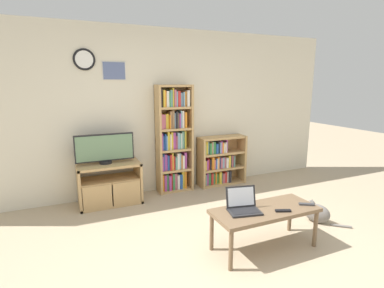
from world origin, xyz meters
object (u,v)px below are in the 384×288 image
remote_near_laptop (306,204)px  television (105,148)px  tv_stand (110,183)px  laptop (243,205)px  cat (316,213)px  bookshelf_tall (173,140)px  remote_far_from_laptop (283,211)px  coffee_table (265,213)px  bookshelf_short (218,161)px

remote_near_laptop → television: bearing=-107.1°
tv_stand → laptop: size_ratio=2.40×
cat → laptop: bearing=160.0°
television → laptop: size_ratio=2.24×
bookshelf_tall → tv_stand: bearing=-172.3°
laptop → remote_far_from_laptop: size_ratio=2.24×
bookshelf_tall → remote_near_laptop: size_ratio=10.86×
tv_stand → laptop: (1.08, -1.87, 0.21)m
television → remote_far_from_laptop: bearing=-54.6°
tv_stand → laptop: 2.17m
bookshelf_tall → television: bearing=-174.3°
coffee_table → laptop: laptop is taller
tv_stand → bookshelf_tall: 1.20m
television → coffee_table: (1.36, -1.96, -0.43)m
tv_stand → bookshelf_tall: bookshelf_tall is taller
television → coffee_table: size_ratio=0.72×
tv_stand → laptop: bearing=-60.0°
tv_stand → remote_far_from_laptop: size_ratio=5.39×
tv_stand → coffee_table: tv_stand is taller
television → laptop: 2.23m
bookshelf_short → remote_far_from_laptop: bookshelf_short is taller
bookshelf_tall → coffee_table: bookshelf_tall is taller
tv_stand → coffee_table: size_ratio=0.77×
television → remote_far_from_laptop: 2.59m
television → bookshelf_tall: size_ratio=0.48×
tv_stand → remote_near_laptop: (1.79, -2.03, 0.16)m
television → bookshelf_short: bearing=2.8°
remote_far_from_laptop → cat: 1.01m
remote_near_laptop → bookshelf_tall: bearing=-129.9°
bookshelf_tall → coffee_table: size_ratio=1.51×
bookshelf_tall → cat: size_ratio=3.54×
coffee_table → tv_stand: bearing=124.5°
bookshelf_tall → cat: bearing=-55.4°
tv_stand → coffee_table: bearing=-55.5°
coffee_table → remote_near_laptop: bearing=-12.3°
bookshelf_short → laptop: bookshelf_short is taller
bookshelf_short → cat: (0.44, -1.82, -0.28)m
remote_near_laptop → remote_far_from_laptop: 0.35m
bookshelf_tall → remote_far_from_laptop: size_ratio=10.51×
bookshelf_short → laptop: bearing=-112.0°
bookshelf_short → remote_near_laptop: bearing=-92.4°
tv_stand → cat: size_ratio=1.82×
tv_stand → television: size_ratio=1.07×
television → remote_near_laptop: bearing=-48.4°
tv_stand → bookshelf_short: bookshelf_short is taller
coffee_table → television: bearing=124.8°
cat → bookshelf_short: bearing=75.7°
bookshelf_tall → laptop: bearing=-89.3°
laptop → bookshelf_tall: bearing=102.6°
television → cat: size_ratio=1.70×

